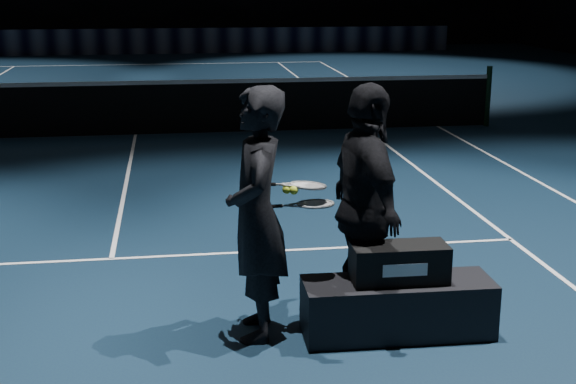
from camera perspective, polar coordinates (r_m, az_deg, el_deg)
The scene contains 14 objects.
floor at distance 14.23m, azimuth -10.80°, elevation 3.97°, with size 36.00×36.00×0.00m, color #0E1D32.
court_lines at distance 14.22m, azimuth -10.80°, elevation 3.99°, with size 10.98×23.78×0.01m, color white, non-canonical shape.
net_post_right at distance 15.25m, azimuth 14.03°, elevation 6.62°, with size 0.10×0.10×1.10m, color black.
net_mesh at distance 14.15m, azimuth -10.89°, elevation 5.76°, with size 12.80×0.02×0.86m, color black.
net_tape at distance 14.08m, azimuth -10.98°, elevation 7.62°, with size 12.80×0.03×0.07m, color white.
sponsor_backdrop at distance 29.55m, azimuth -9.74°, elevation 10.52°, with size 22.00×0.15×0.90m, color black.
player_bench at distance 6.25m, azimuth 7.80°, elevation -8.14°, with size 1.45×0.48×0.43m, color black.
racket_bag at distance 6.12m, azimuth 7.92°, elevation -5.02°, with size 0.72×0.31×0.29m, color black.
bag_signature at distance 5.98m, azimuth 8.33°, elevation -5.53°, with size 0.34×0.00×0.10m, color white.
player_a at distance 5.96m, azimuth -2.24°, elevation -1.62°, with size 0.70×0.46×1.92m, color black.
player_b at distance 6.15m, azimuth 5.59°, elevation -1.15°, with size 1.12×0.47×1.92m, color black.
racket_lower at distance 6.03m, azimuth 1.97°, elevation -0.85°, with size 0.68×0.22×0.03m, color black, non-canonical shape.
racket_upper at distance 6.02m, azimuth 1.43°, elevation 0.47°, with size 0.68×0.22×0.03m, color black, non-canonical shape.
tennis_balls at distance 5.95m, azimuth 0.15°, elevation 0.32°, with size 0.12×0.10×0.12m, color #A5C82A, non-canonical shape.
Camera 1 is at (0.63, -13.96, 2.66)m, focal length 50.00 mm.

